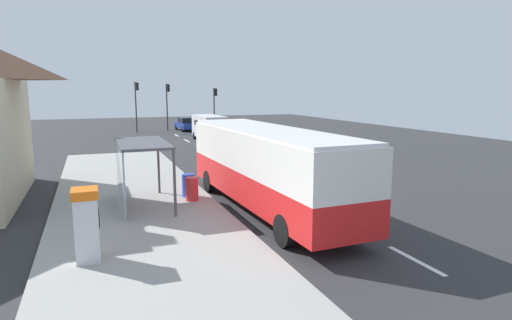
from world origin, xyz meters
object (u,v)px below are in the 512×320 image
bus (267,164)px  ticket_machine (87,224)px  white_van (209,126)px  traffic_light_near_side (215,102)px  bus_shelter (134,157)px  recycling_bin_blue (188,185)px  traffic_light_far_side (137,99)px  sedan_near (186,124)px  traffic_light_median (168,100)px  recycling_bin_red (192,189)px

bus → ticket_machine: 7.23m
white_van → traffic_light_near_side: 10.53m
ticket_machine → bus_shelter: size_ratio=0.48×
recycling_bin_blue → traffic_light_far_side: size_ratio=0.17×
sedan_near → traffic_light_median: 3.43m
sedan_near → recycling_bin_blue: size_ratio=4.73×
sedan_near → traffic_light_median: traffic_light_median is taller
traffic_light_far_side → recycling_bin_blue: bearing=-92.0°
traffic_light_near_side → traffic_light_far_side: size_ratio=0.89×
sedan_near → recycling_bin_blue: (-6.50, -31.14, -0.14)m
white_van → recycling_bin_blue: 21.55m
recycling_bin_blue → bus_shelter: bus_shelter is taller
recycling_bin_blue → traffic_light_median: 32.44m
bus → ticket_machine: bus is taller
traffic_light_near_side → traffic_light_far_side: (-8.61, 0.80, 0.38)m
sedan_near → traffic_light_near_side: (3.20, -0.76, 2.44)m
sedan_near → bus_shelter: (-8.72, -31.97, 1.31)m
recycling_bin_blue → bus_shelter: bearing=-159.4°
ticket_machine → recycling_bin_red: bearing=52.8°
recycling_bin_red → traffic_light_far_side: 32.04m
traffic_light_near_side → ticket_machine: bearing=-110.6°
sedan_near → traffic_light_far_side: 6.10m
bus → traffic_light_median: size_ratio=2.08×
traffic_light_far_side → bus_shelter: (-3.31, -32.02, -1.52)m
bus → recycling_bin_blue: bearing=133.3°
white_van → ticket_machine: (-10.34, -26.46, -0.17)m
ticket_machine → traffic_light_near_side: (13.64, 36.28, 2.06)m
ticket_machine → bus_shelter: bearing=71.1°
white_van → traffic_light_near_side: size_ratio=1.08×
traffic_light_median → bus: bearing=-93.5°
bus → recycling_bin_red: size_ratio=11.68×
white_van → recycling_bin_red: size_ratio=5.51×
recycling_bin_red → recycling_bin_blue: bearing=90.0°
traffic_light_far_side → traffic_light_median: 3.59m
recycling_bin_blue → bus: bearing=-46.7°
recycling_bin_red → bus: bearing=-38.0°
sedan_near → white_van: bearing=-90.6°
bus → ticket_machine: (-6.43, -3.25, -0.67)m
bus → ticket_machine: bearing=-153.2°
ticket_machine → traffic_light_near_side: bearing=69.4°
traffic_light_median → recycling_bin_red: bearing=-98.0°
ticket_machine → traffic_light_median: traffic_light_median is taller
sedan_near → traffic_light_near_side: traffic_light_near_side is taller
white_van → sedan_near: size_ratio=1.17×
sedan_near → traffic_light_near_side: 4.10m
bus → recycling_bin_red: bus is taller
white_van → traffic_light_far_side: traffic_light_far_side is taller
recycling_bin_red → traffic_light_median: 33.13m
recycling_bin_blue → traffic_light_median: traffic_light_median is taller
ticket_machine → traffic_light_far_side: size_ratio=0.35×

